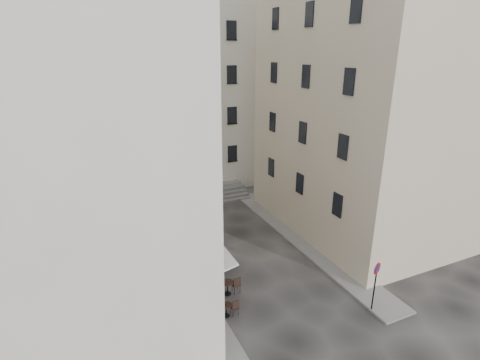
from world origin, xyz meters
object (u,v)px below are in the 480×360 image
no_parking_sign (376,277)px  bistro_table_b (227,286)px  bistro_table_a (226,309)px  pedestrian (197,246)px

no_parking_sign → bistro_table_b: 7.67m
no_parking_sign → bistro_table_a: size_ratio=2.28×
no_parking_sign → bistro_table_b: size_ratio=2.01×
bistro_table_a → bistro_table_b: size_ratio=0.88×
bistro_table_a → pedestrian: pedestrian is taller
no_parking_sign → pedestrian: no_parking_sign is taller
no_parking_sign → pedestrian: bearing=108.6°
no_parking_sign → bistro_table_a: no_parking_sign is taller
no_parking_sign → pedestrian: size_ratio=1.53×
bistro_table_b → bistro_table_a: bearing=-114.5°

